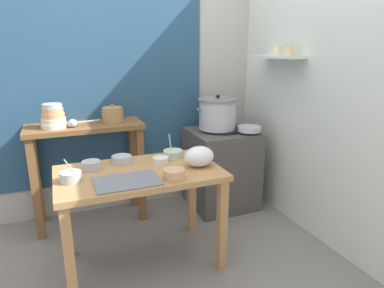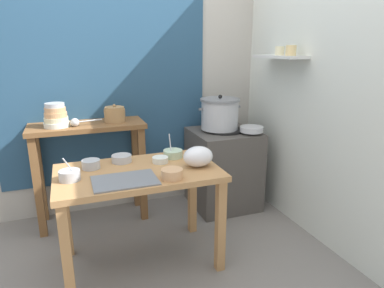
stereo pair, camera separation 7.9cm
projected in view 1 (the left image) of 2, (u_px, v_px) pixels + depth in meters
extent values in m
plane|color=gray|center=(154.00, 263.00, 2.49)|extent=(9.00, 9.00, 0.00)
cube|color=#B2ADA3|center=(127.00, 73.00, 3.14)|extent=(4.40, 0.10, 2.60)
cube|color=navy|center=(100.00, 68.00, 2.98)|extent=(1.90, 0.02, 2.10)
cube|color=silver|center=(305.00, 76.00, 2.81)|extent=(0.10, 3.20, 2.60)
cube|color=silver|center=(277.00, 57.00, 2.89)|extent=(0.20, 0.56, 0.02)
cylinder|color=#E5C684|center=(289.00, 50.00, 2.74)|extent=(0.08, 0.08, 0.08)
cylinder|color=beige|center=(277.00, 51.00, 2.88)|extent=(0.08, 0.08, 0.07)
cube|color=#B27F4C|center=(139.00, 173.00, 2.30)|extent=(1.10, 0.66, 0.04)
cube|color=#B27F4C|center=(69.00, 259.00, 1.97)|extent=(0.06, 0.06, 0.68)
cube|color=#B27F4C|center=(222.00, 226.00, 2.33)|extent=(0.06, 0.06, 0.68)
cube|color=#B27F4C|center=(65.00, 216.00, 2.47)|extent=(0.06, 0.06, 0.68)
cube|color=#B27F4C|center=(192.00, 194.00, 2.83)|extent=(0.06, 0.06, 0.68)
cube|color=brown|center=(85.00, 127.00, 2.86)|extent=(0.96, 0.40, 0.04)
cube|color=brown|center=(36.00, 190.00, 2.69)|extent=(0.06, 0.06, 0.86)
cube|color=brown|center=(141.00, 175.00, 3.00)|extent=(0.06, 0.06, 0.86)
cube|color=brown|center=(37.00, 177.00, 2.96)|extent=(0.06, 0.06, 0.86)
cube|color=brown|center=(134.00, 165.00, 3.27)|extent=(0.06, 0.06, 0.86)
cube|color=#4C4742|center=(221.00, 168.00, 3.33)|extent=(0.60, 0.60, 0.76)
cylinder|color=black|center=(222.00, 130.00, 3.22)|extent=(0.36, 0.36, 0.02)
cylinder|color=black|center=(225.00, 174.00, 2.99)|extent=(0.04, 0.02, 0.04)
cylinder|color=#B7BABF|center=(217.00, 115.00, 3.18)|extent=(0.35, 0.35, 0.27)
cylinder|color=slate|center=(218.00, 99.00, 3.14)|extent=(0.37, 0.37, 0.02)
sphere|color=black|center=(218.00, 96.00, 3.13)|extent=(0.04, 0.04, 0.04)
cube|color=slate|center=(199.00, 109.00, 3.09)|extent=(0.04, 0.02, 0.02)
cube|color=slate|center=(236.00, 106.00, 3.23)|extent=(0.04, 0.02, 0.02)
cylinder|color=#A37A4C|center=(113.00, 116.00, 2.92)|extent=(0.18, 0.18, 0.11)
cylinder|color=#A37A4C|center=(112.00, 108.00, 2.90)|extent=(0.17, 0.17, 0.02)
sphere|color=#A37A4C|center=(112.00, 106.00, 2.90)|extent=(0.02, 0.02, 0.02)
cylinder|color=silver|center=(54.00, 125.00, 2.73)|extent=(0.20, 0.20, 0.04)
cylinder|color=beige|center=(54.00, 120.00, 2.72)|extent=(0.19, 0.19, 0.04)
cylinder|color=tan|center=(53.00, 115.00, 2.71)|extent=(0.18, 0.18, 0.04)
cylinder|color=tan|center=(52.00, 110.00, 2.69)|extent=(0.16, 0.16, 0.04)
cylinder|color=#B7BABF|center=(52.00, 106.00, 2.68)|extent=(0.15, 0.15, 0.03)
sphere|color=#B7BABF|center=(73.00, 123.00, 2.74)|extent=(0.07, 0.07, 0.07)
cylinder|color=#B7BABF|center=(89.00, 121.00, 2.81)|extent=(0.19, 0.05, 0.01)
cube|color=slate|center=(127.00, 181.00, 2.10)|extent=(0.40, 0.28, 0.01)
ellipsoid|color=white|center=(199.00, 156.00, 2.36)|extent=(0.21, 0.17, 0.14)
cylinder|color=#B7BABF|center=(249.00, 129.00, 3.12)|extent=(0.21, 0.21, 0.05)
cylinder|color=#B7BABF|center=(91.00, 165.00, 2.31)|extent=(0.12, 0.12, 0.06)
cylinder|color=brown|center=(91.00, 162.00, 2.30)|extent=(0.11, 0.11, 0.01)
cylinder|color=#B7D1AD|center=(173.00, 154.00, 2.56)|extent=(0.15, 0.15, 0.06)
cylinder|color=brown|center=(173.00, 151.00, 2.56)|extent=(0.12, 0.12, 0.01)
cylinder|color=#B7BABF|center=(171.00, 146.00, 2.54)|extent=(0.01, 0.07, 0.18)
cylinder|color=tan|center=(174.00, 174.00, 2.15)|extent=(0.14, 0.14, 0.06)
cylinder|color=#BFB28C|center=(174.00, 170.00, 2.14)|extent=(0.12, 0.12, 0.01)
cylinder|color=#B7BABF|center=(122.00, 159.00, 2.45)|extent=(0.14, 0.14, 0.05)
cylinder|color=#337238|center=(122.00, 157.00, 2.44)|extent=(0.12, 0.12, 0.01)
cylinder|color=silver|center=(161.00, 160.00, 2.45)|extent=(0.12, 0.12, 0.04)
cylinder|color=brown|center=(161.00, 158.00, 2.44)|extent=(0.10, 0.10, 0.01)
cylinder|color=#B7BABF|center=(71.00, 177.00, 2.10)|extent=(0.13, 0.13, 0.07)
cylinder|color=#BFB28C|center=(70.00, 173.00, 2.09)|extent=(0.11, 0.11, 0.01)
cylinder|color=#B7BABF|center=(72.00, 170.00, 2.08)|extent=(0.09, 0.07, 0.16)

